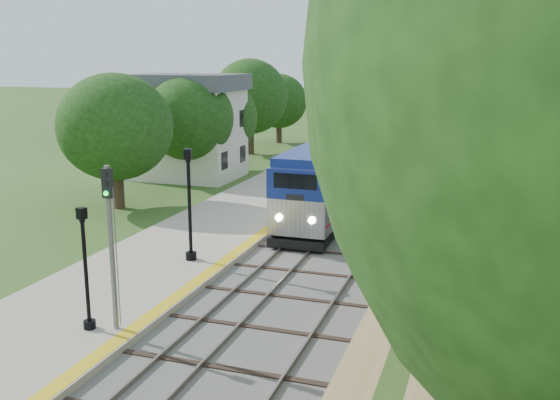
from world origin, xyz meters
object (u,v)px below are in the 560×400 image
(lamppost_mid, at_px, (86,276))
(signal_farside, at_px, (450,147))
(station_building, at_px, (186,125))
(lamppost_far, at_px, (190,211))
(train, at_px, (423,113))
(signal_platform, at_px, (110,231))
(signal_gantry, at_px, (433,100))

(lamppost_mid, xyz_separation_m, signal_farside, (9.94, 22.22, 1.77))
(station_building, bearing_deg, lamppost_far, -62.68)
(train, distance_m, signal_farside, 46.00)
(signal_farside, bearing_deg, signal_platform, -112.53)
(lamppost_mid, height_order, signal_platform, signal_platform)
(train, height_order, signal_farside, signal_farside)
(train, distance_m, lamppost_mid, 67.87)
(station_building, bearing_deg, lamppost_mid, -69.43)
(station_building, relative_size, signal_farside, 1.36)
(signal_gantry, xyz_separation_m, lamppost_far, (-6.30, -44.68, -2.22))
(lamppost_mid, bearing_deg, signal_gantry, 83.24)
(train, height_order, lamppost_far, lamppost_far)
(train, relative_size, lamppost_mid, 28.04)
(train, xyz_separation_m, lamppost_far, (-3.83, -60.11, 0.42))
(signal_gantry, distance_m, lamppost_mid, 52.77)
(signal_gantry, distance_m, signal_farside, 30.35)
(lamppost_mid, height_order, signal_farside, signal_farside)
(signal_platform, distance_m, signal_farside, 23.75)
(signal_gantry, bearing_deg, train, 99.10)
(train, bearing_deg, lamppost_far, -93.64)
(signal_platform, height_order, signal_farside, signal_farside)
(station_building, height_order, lamppost_far, station_building)
(lamppost_mid, xyz_separation_m, signal_platform, (0.84, 0.29, 1.53))
(lamppost_far, bearing_deg, train, 86.36)
(station_building, height_order, train, station_building)
(station_building, bearing_deg, signal_farside, -14.23)
(lamppost_far, bearing_deg, signal_gantry, 81.97)
(signal_platform, bearing_deg, signal_farside, 67.47)
(train, distance_m, signal_platform, 67.56)
(station_building, relative_size, lamppost_far, 1.73)
(signal_farside, bearing_deg, lamppost_far, -124.54)
(lamppost_mid, distance_m, signal_farside, 24.41)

